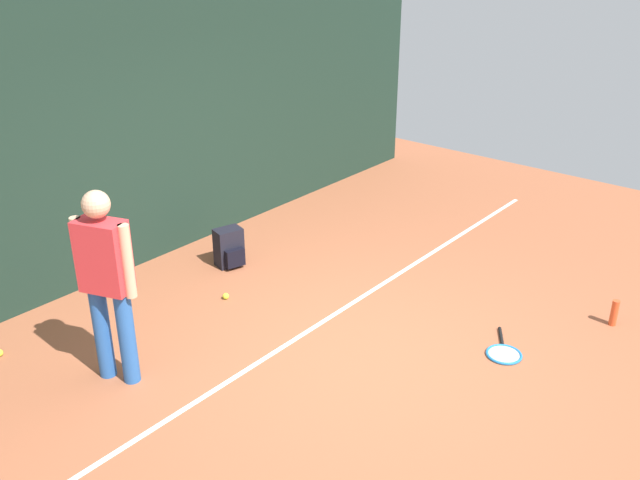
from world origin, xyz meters
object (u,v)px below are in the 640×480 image
object	(u,v)px
tennis_player	(106,277)
tennis_ball_near_player	(226,296)
tennis_racket	(504,353)
backpack	(230,248)
water_bottle	(614,313)

from	to	relation	value
tennis_player	tennis_ball_near_player	world-z (taller)	tennis_player
tennis_racket	backpack	world-z (taller)	backpack
backpack	tennis_ball_near_player	world-z (taller)	backpack
tennis_ball_near_player	water_bottle	distance (m)	3.84
tennis_racket	backpack	distance (m)	3.23
backpack	tennis_ball_near_player	distance (m)	0.81
tennis_racket	tennis_ball_near_player	size ratio (longest dim) A/B	9.32
water_bottle	tennis_player	bearing A→B (deg)	140.40
backpack	tennis_player	bearing A→B (deg)	-141.88
water_bottle	tennis_racket	bearing A→B (deg)	152.85
tennis_racket	backpack	xyz separation A→B (m)	(-0.33, 3.20, 0.20)
water_bottle	tennis_ball_near_player	bearing A→B (deg)	122.17
backpack	tennis_ball_near_player	bearing A→B (deg)	-120.80
tennis_player	water_bottle	world-z (taller)	tennis_player
backpack	water_bottle	xyz separation A→B (m)	(1.47, -3.78, -0.08)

